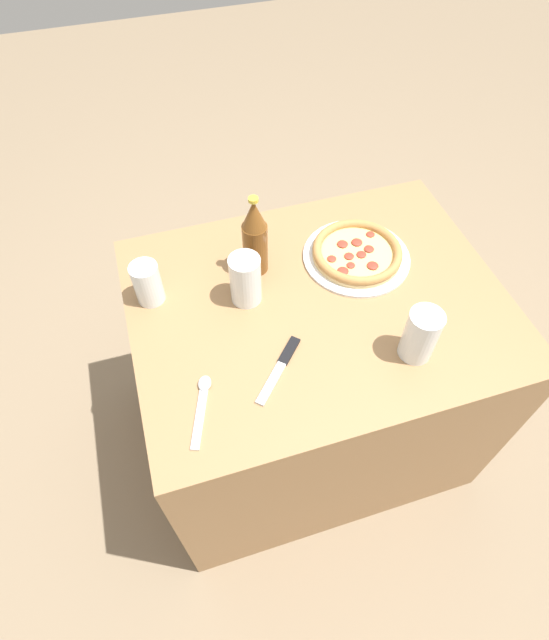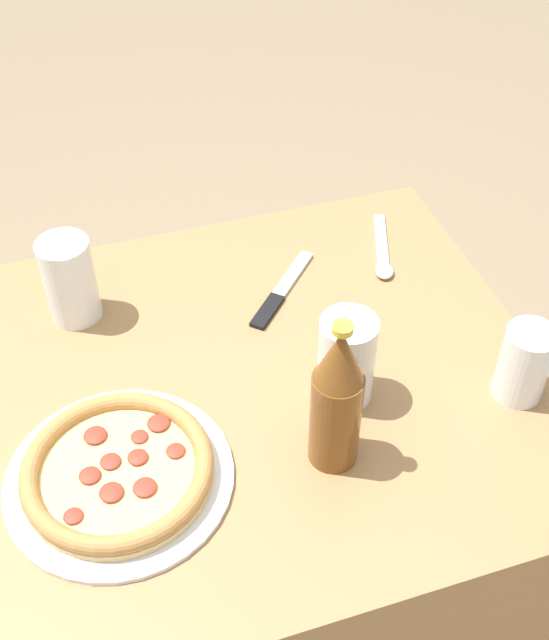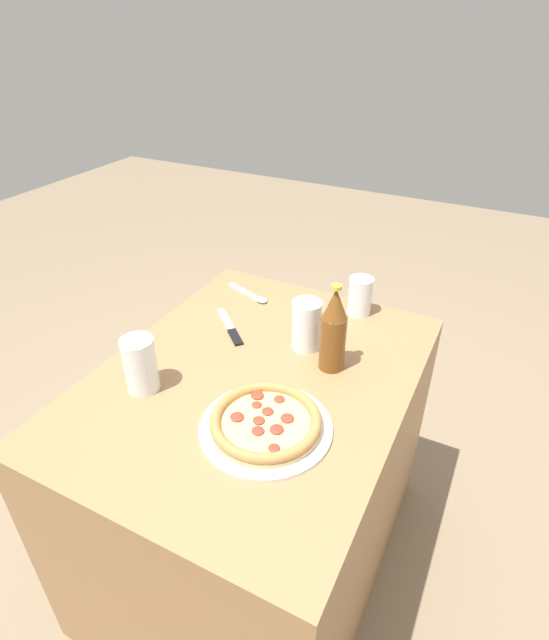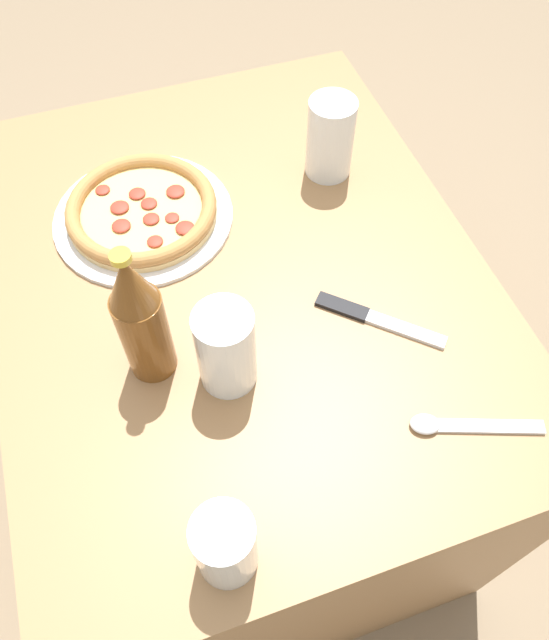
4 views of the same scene
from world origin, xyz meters
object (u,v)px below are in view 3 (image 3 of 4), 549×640
pizza_margherita (266,423)px  knife (230,328)px  glass_cola (141,366)px  spoon (253,296)px  glass_mango_juice (306,327)px  glass_iced_tea (360,298)px  beer_bottle (333,330)px

pizza_margherita → knife: bearing=-137.9°
glass_cola → spoon: 0.54m
glass_mango_juice → knife: 0.25m
glass_cola → spoon: (-0.54, 0.02, -0.06)m
glass_iced_tea → glass_cola: (0.60, -0.37, 0.02)m
glass_mango_juice → spoon: (-0.18, -0.28, -0.06)m
pizza_margherita → glass_cola: bearing=-88.2°
pizza_margherita → beer_bottle: (-0.29, 0.05, 0.10)m
glass_cola → beer_bottle: bearing=127.2°
glass_mango_juice → beer_bottle: beer_bottle is taller
glass_mango_juice → glass_cola: 0.46m
glass_mango_juice → glass_cola: size_ratio=1.00×
pizza_margherita → knife: (-0.32, -0.29, -0.02)m
beer_bottle → knife: bearing=-95.8°
beer_bottle → pizza_margherita: bearing=-9.3°
pizza_margherita → glass_mango_juice: bearing=-171.4°
glass_cola → knife: (-0.34, 0.06, -0.07)m
pizza_margherita → glass_iced_tea: 0.59m
spoon → knife: bearing=9.7°
pizza_margherita → beer_bottle: beer_bottle is taller
glass_iced_tea → pizza_margherita: bearing=-2.2°
knife → spoon: size_ratio=0.92×
knife → spoon: bearing=-170.3°
glass_iced_tea → knife: size_ratio=0.72×
glass_iced_tea → glass_mango_juice: 0.26m
glass_iced_tea → beer_bottle: bearing=4.7°
pizza_margherita → glass_mango_juice: (-0.34, -0.05, 0.05)m
glass_mango_juice → spoon: glass_mango_juice is taller
glass_cola → knife: glass_cola is taller
glass_iced_tea → glass_mango_juice: glass_mango_juice is taller
glass_mango_juice → knife: (0.02, -0.24, -0.06)m
glass_iced_tea → knife: bearing=-49.5°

